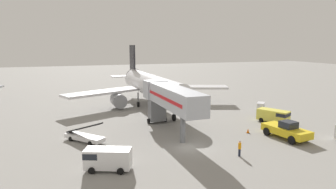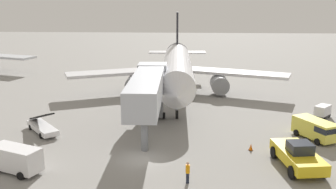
% 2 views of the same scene
% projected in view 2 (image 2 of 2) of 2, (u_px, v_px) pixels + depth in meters
% --- Properties ---
extents(ground_plane, '(300.00, 300.00, 0.00)m').
position_uv_depth(ground_plane, '(141.00, 160.00, 34.48)').
color(ground_plane, gray).
extents(airplane_at_gate, '(34.97, 36.97, 12.34)m').
position_uv_depth(airplane_at_gate, '(177.00, 68.00, 57.62)').
color(airplane_at_gate, silver).
rests_on(airplane_at_gate, ground).
extents(jet_bridge, '(3.69, 16.83, 6.83)m').
position_uv_depth(jet_bridge, '(148.00, 89.00, 40.35)').
color(jet_bridge, '#B2B7C1').
rests_on(jet_bridge, ground).
extents(pushback_tug, '(3.68, 6.82, 2.42)m').
position_uv_depth(pushback_tug, '(298.00, 155.00, 32.61)').
color(pushback_tug, yellow).
rests_on(pushback_tug, ground).
extents(belt_loader_truck, '(5.04, 5.46, 2.91)m').
position_uv_depth(belt_loader_truck, '(42.00, 126.00, 41.51)').
color(belt_loader_truck, white).
rests_on(belt_loader_truck, ground).
extents(service_van_rear_left, '(4.07, 5.26, 2.07)m').
position_uv_depth(service_van_rear_left, '(316.00, 129.00, 39.37)').
color(service_van_rear_left, '#E5DB4C').
rests_on(service_van_rear_left, ground).
extents(service_van_mid_center, '(4.94, 3.41, 2.25)m').
position_uv_depth(service_van_mid_center, '(14.00, 158.00, 31.73)').
color(service_van_mid_center, white).
rests_on(service_van_mid_center, ground).
extents(baggage_cart_far_right, '(2.45, 2.53, 1.60)m').
position_uv_depth(baggage_cart_far_right, '(323.00, 111.00, 46.85)').
color(baggage_cart_far_right, '#38383D').
rests_on(baggage_cart_far_right, ground).
extents(ground_crew_worker_foreground, '(0.41, 0.41, 1.82)m').
position_uv_depth(ground_crew_worker_foreground, '(188.00, 172.00, 29.80)').
color(ground_crew_worker_foreground, '#1E2333').
rests_on(ground_crew_worker_foreground, ground).
extents(safety_cone_alpha, '(0.44, 0.44, 0.67)m').
position_uv_depth(safety_cone_alpha, '(251.00, 147.00, 36.62)').
color(safety_cone_alpha, black).
rests_on(safety_cone_alpha, ground).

